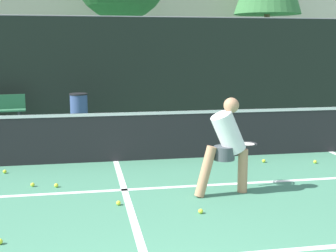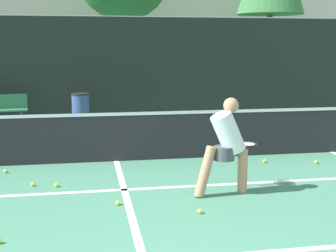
{
  "view_description": "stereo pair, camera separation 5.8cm",
  "coord_description": "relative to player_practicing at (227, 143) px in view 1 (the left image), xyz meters",
  "views": [
    {
      "loc": [
        -0.6,
        -2.81,
        2.22
      ],
      "look_at": [
        0.73,
        4.37,
        0.95
      ],
      "focal_mm": 50.0,
      "sensor_mm": 36.0,
      "label": 1
    },
    {
      "loc": [
        -0.54,
        -2.82,
        2.22
      ],
      "look_at": [
        0.73,
        4.37,
        0.95
      ],
      "focal_mm": 50.0,
      "sensor_mm": 36.0,
      "label": 2
    }
  ],
  "objects": [
    {
      "name": "tennis_ball_scattered_3",
      "position": [
        -2.92,
        0.89,
        -0.75
      ],
      "size": [
        0.07,
        0.07,
        0.07
      ],
      "primitive_type": "sphere",
      "color": "#D1E033",
      "rests_on": "ground"
    },
    {
      "name": "tennis_ball_scattered_2",
      "position": [
        1.28,
        1.68,
        -0.75
      ],
      "size": [
        0.07,
        0.07,
        0.07
      ],
      "primitive_type": "sphere",
      "color": "#D1E033",
      "rests_on": "ground"
    },
    {
      "name": "tennis_ball_scattered_9",
      "position": [
        -3.47,
        1.78,
        -0.75
      ],
      "size": [
        0.07,
        0.07,
        0.07
      ],
      "primitive_type": "sphere",
      "color": "#D1E033",
      "rests_on": "ground"
    },
    {
      "name": "tennis_ball_scattered_4",
      "position": [
        -1.64,
        -0.23,
        -0.75
      ],
      "size": [
        0.07,
        0.07,
        0.07
      ],
      "primitive_type": "sphere",
      "color": "#D1E033",
      "rests_on": "ground"
    },
    {
      "name": "tennis_ball_scattered_1",
      "position": [
        2.21,
        1.44,
        -0.75
      ],
      "size": [
        0.07,
        0.07,
        0.07
      ],
      "primitive_type": "sphere",
      "color": "#D1E033",
      "rests_on": "ground"
    },
    {
      "name": "tennis_ball_scattered_0",
      "position": [
        -3.06,
        -1.29,
        -0.75
      ],
      "size": [
        0.07,
        0.07,
        0.07
      ],
      "primitive_type": "sphere",
      "color": "#D1E033",
      "rests_on": "ground"
    },
    {
      "name": "court_center_mark",
      "position": [
        -1.5,
        0.14,
        -0.78
      ],
      "size": [
        0.1,
        4.34,
        0.01
      ],
      "primitive_type": "cube",
      "color": "white",
      "rests_on": "ground"
    },
    {
      "name": "court_service_line",
      "position": [
        -1.5,
        0.46,
        -0.78
      ],
      "size": [
        8.25,
        0.1,
        0.01
      ],
      "primitive_type": "cube",
      "color": "white",
      "rests_on": "ground"
    },
    {
      "name": "trash_bin",
      "position": [
        -2.2,
        6.59,
        -0.34
      ],
      "size": [
        0.5,
        0.5,
        0.9
      ],
      "color": "#384C7F",
      "rests_on": "ground"
    },
    {
      "name": "net",
      "position": [
        -1.5,
        2.3,
        -0.27
      ],
      "size": [
        11.09,
        0.09,
        1.07
      ],
      "color": "slate",
      "rests_on": "ground"
    },
    {
      "name": "parked_car",
      "position": [
        1.62,
        11.35,
        -0.16
      ],
      "size": [
        1.74,
        3.9,
        1.48
      ],
      "color": "#B7B7BC",
      "rests_on": "ground"
    },
    {
      "name": "tennis_ball_scattered_11",
      "position": [
        -2.54,
        0.79,
        -0.75
      ],
      "size": [
        0.07,
        0.07,
        0.07
      ],
      "primitive_type": "sphere",
      "color": "#D1E033",
      "rests_on": "ground"
    },
    {
      "name": "building_far",
      "position": [
        -1.5,
        19.68,
        1.61
      ],
      "size": [
        36.0,
        2.4,
        4.8
      ],
      "primitive_type": "cube",
      "color": "beige",
      "rests_on": "ground"
    },
    {
      "name": "fence_back",
      "position": [
        -1.5,
        7.56,
        0.74
      ],
      "size": [
        24.0,
        0.06,
        3.06
      ],
      "color": "black",
      "rests_on": "ground"
    },
    {
      "name": "tennis_ball_scattered_10",
      "position": [
        -0.59,
        -0.76,
        -0.75
      ],
      "size": [
        0.07,
        0.07,
        0.07
      ],
      "primitive_type": "sphere",
      "color": "#D1E033",
      "rests_on": "ground"
    },
    {
      "name": "player_practicing",
      "position": [
        0.0,
        0.0,
        0.0
      ],
      "size": [
        1.14,
        0.7,
        1.47
      ],
      "rotation": [
        0.0,
        0.0,
        0.17
      ],
      "color": "tan",
      "rests_on": "ground"
    }
  ]
}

